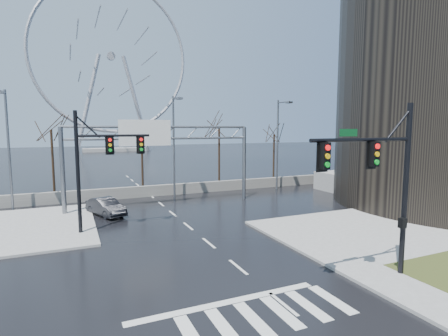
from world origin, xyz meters
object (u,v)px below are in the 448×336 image
signal_mast_near (385,174)px  signal_mast_far (96,160)px  car (106,207)px  ferris_wheel (111,63)px  sign_gantry (158,148)px

signal_mast_near → signal_mast_far: (-11.01, 13.00, -0.04)m
signal_mast_far → car: signal_mast_far is taller
signal_mast_near → signal_mast_far: size_ratio=1.00×
signal_mast_far → ferris_wheel: (10.87, 86.04, 21.30)m
sign_gantry → car: sign_gantry is taller
signal_mast_far → car: size_ratio=1.91×
signal_mast_near → sign_gantry: 19.79m
signal_mast_far → car: bearing=79.4°
signal_mast_near → sign_gantry: bearing=106.2°
signal_mast_far → ferris_wheel: ferris_wheel is taller
signal_mast_far → sign_gantry: signal_mast_far is taller
sign_gantry → car: size_ratio=3.90×
sign_gantry → ferris_wheel: ferris_wheel is taller
signal_mast_far → ferris_wheel: 89.30m
sign_gantry → ferris_wheel: size_ratio=0.32×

